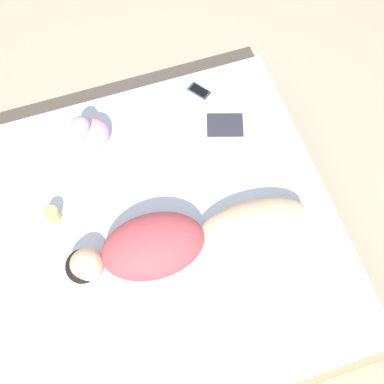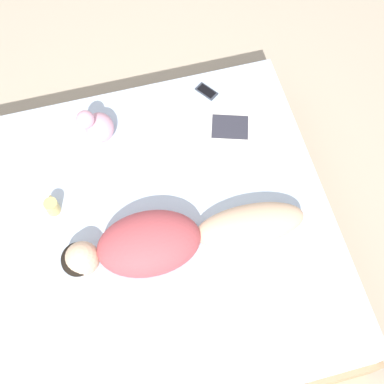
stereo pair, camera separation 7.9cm
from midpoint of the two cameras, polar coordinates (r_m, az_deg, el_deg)
name	(u,v)px [view 2 (the right image)]	position (r m, az deg, el deg)	size (l,w,h in m)	color
ground_plane	(152,262)	(3.32, -3.56, -7.44)	(12.00, 12.00, 0.00)	#B7A88E
bed	(149,248)	(3.08, -3.82, -5.97)	(1.91, 2.05, 0.52)	tan
person	(172,239)	(2.71, -1.31, -5.11)	(0.37, 1.27, 0.23)	#DBB28E
open_magazine	(229,145)	(3.07, 4.75, 5.01)	(0.57, 0.44, 0.01)	silver
coffee_mug	(52,206)	(2.92, -13.95, -1.51)	(0.10, 0.07, 0.10)	tan
cell_phone	(207,91)	(3.26, 2.27, 10.65)	(0.14, 0.13, 0.01)	#333842
plush_toy	(97,126)	(3.05, -9.37, 6.94)	(0.18, 0.19, 0.23)	#DB9EB2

